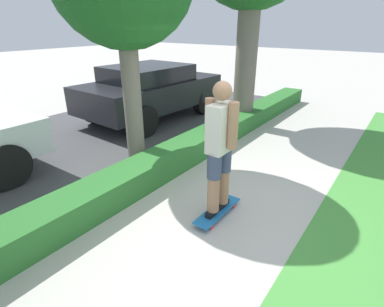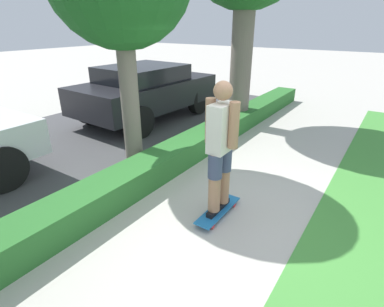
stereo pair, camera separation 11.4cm
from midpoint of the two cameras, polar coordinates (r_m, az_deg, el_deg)
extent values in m
plane|color=#BCB7AD|center=(4.38, 7.52, -11.64)|extent=(60.00, 60.00, 0.00)
cube|color=#474749|center=(7.10, -23.52, 0.91)|extent=(14.67, 5.00, 0.01)
cube|color=#2D702D|center=(5.09, -8.29, -3.51)|extent=(14.67, 0.60, 0.42)
cube|color=#1E6BAD|center=(4.32, 5.65, -10.77)|extent=(0.91, 0.24, 0.02)
cylinder|color=red|center=(4.54, 8.64, -9.77)|extent=(0.07, 0.04, 0.07)
cylinder|color=red|center=(4.61, 6.65, -9.08)|extent=(0.07, 0.04, 0.07)
cylinder|color=red|center=(4.09, 4.46, -13.70)|extent=(0.07, 0.04, 0.07)
cylinder|color=red|center=(4.17, 2.31, -12.84)|extent=(0.07, 0.04, 0.07)
cube|color=black|center=(4.20, 4.77, -11.08)|extent=(0.26, 0.09, 0.07)
cylinder|color=#A37556|center=(3.96, 4.99, -5.67)|extent=(0.16, 0.16, 0.84)
cylinder|color=#3D4766|center=(3.85, 5.12, -2.40)|extent=(0.19, 0.19, 0.34)
cube|color=black|center=(4.39, 6.54, -9.51)|extent=(0.26, 0.09, 0.07)
cylinder|color=#A37556|center=(4.16, 6.83, -4.26)|extent=(0.16, 0.16, 0.84)
cylinder|color=#3D4766|center=(4.05, 7.00, -1.11)|extent=(0.19, 0.19, 0.34)
cube|color=silver|center=(3.77, 6.39, 4.83)|extent=(0.40, 0.22, 0.62)
cylinder|color=#A37556|center=(3.67, 8.69, 5.23)|extent=(0.13, 0.13, 0.58)
cylinder|color=#A37556|center=(3.83, 4.27, 6.20)|extent=(0.13, 0.13, 0.58)
sphere|color=#A37556|center=(3.65, 6.72, 11.76)|extent=(0.24, 0.24, 0.24)
cylinder|color=#70665B|center=(5.39, -10.69, 10.21)|extent=(0.32, 0.32, 2.60)
cylinder|color=#70665B|center=(7.84, 10.71, 17.33)|extent=(0.53, 0.53, 3.40)
cylinder|color=black|center=(5.67, -31.35, -2.13)|extent=(0.76, 0.22, 0.76)
cube|color=black|center=(8.55, -7.38, 11.40)|extent=(4.08, 2.12, 0.69)
cube|color=black|center=(8.37, -8.15, 14.92)|extent=(2.15, 1.81, 0.41)
cylinder|color=black|center=(9.03, 2.50, 9.96)|extent=(0.76, 0.24, 0.76)
cylinder|color=black|center=(10.12, -6.24, 11.34)|extent=(0.76, 0.24, 0.76)
cylinder|color=black|center=(7.17, -8.67, 6.05)|extent=(0.76, 0.24, 0.76)
cylinder|color=black|center=(8.50, -17.57, 8.01)|extent=(0.76, 0.24, 0.76)
camera|label=1|loc=(0.06, 90.78, -0.34)|focal=28.00mm
camera|label=2|loc=(0.06, -89.22, 0.34)|focal=28.00mm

